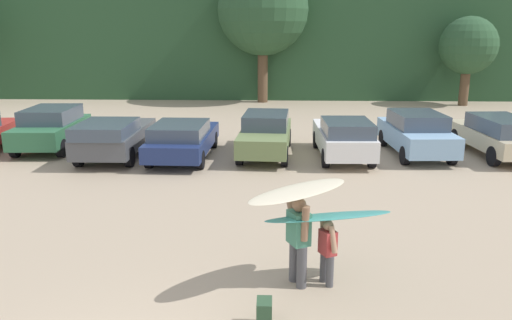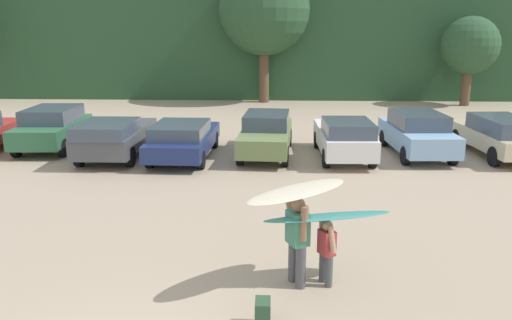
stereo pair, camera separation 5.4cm
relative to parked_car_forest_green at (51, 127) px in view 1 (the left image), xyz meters
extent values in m
cube|color=#284C2D|center=(6.48, 19.85, 2.38)|extent=(108.00, 12.00, 6.45)
cylinder|color=brown|center=(7.84, 13.12, 0.80)|extent=(0.62, 0.62, 3.28)
sphere|color=#284C2D|center=(7.84, 13.12, 4.78)|extent=(5.52, 5.52, 5.52)
cylinder|color=brown|center=(19.98, 12.12, 0.21)|extent=(0.55, 0.55, 2.11)
sphere|color=#284C2D|center=(19.98, 12.12, 2.70)|extent=(3.37, 3.37, 3.37)
cylinder|color=black|center=(-1.81, 0.73, -0.49)|extent=(0.27, 0.73, 0.72)
cube|color=#2D6642|center=(0.00, -0.04, -0.16)|extent=(2.02, 4.12, 0.70)
cube|color=#3F4C5B|center=(0.00, 0.11, 0.47)|extent=(1.80, 2.46, 0.54)
cylinder|color=black|center=(-0.89, 1.26, -0.51)|extent=(0.25, 0.68, 0.67)
cylinder|color=black|center=(0.78, 1.33, -0.51)|extent=(0.25, 0.68, 0.67)
cylinder|color=black|center=(-0.78, -1.41, -0.51)|extent=(0.25, 0.68, 0.67)
cylinder|color=black|center=(0.89, -1.34, -0.51)|extent=(0.25, 0.68, 0.67)
cube|color=#4C4F54|center=(2.84, -1.07, -0.17)|extent=(1.97, 4.57, 0.67)
cube|color=#3F4C5B|center=(2.85, -2.20, 0.38)|extent=(1.80, 2.52, 0.42)
cylinder|color=black|center=(1.95, 0.42, -0.50)|extent=(0.23, 0.69, 0.69)
cylinder|color=black|center=(3.69, 0.44, -0.50)|extent=(0.23, 0.69, 0.69)
cylinder|color=black|center=(1.98, -2.58, -0.50)|extent=(0.23, 0.69, 0.69)
cylinder|color=black|center=(3.72, -2.56, -0.50)|extent=(0.23, 0.69, 0.69)
cube|color=navy|center=(5.31, -1.15, -0.25)|extent=(2.05, 4.80, 0.57)
cube|color=#3F4C5B|center=(5.30, -1.76, 0.27)|extent=(1.83, 2.46, 0.46)
cylinder|color=black|center=(4.49, 0.44, -0.53)|extent=(0.24, 0.63, 0.62)
cylinder|color=black|center=(6.22, 0.40, -0.53)|extent=(0.24, 0.63, 0.62)
cylinder|color=black|center=(4.41, -2.69, -0.53)|extent=(0.24, 0.63, 0.62)
cylinder|color=black|center=(6.14, -2.74, -0.53)|extent=(0.24, 0.63, 0.62)
cube|color=#6B7F4C|center=(8.26, -0.74, -0.17)|extent=(1.98, 4.67, 0.65)
cube|color=#3F4C5B|center=(8.27, -0.52, 0.42)|extent=(1.71, 2.37, 0.53)
cylinder|color=black|center=(7.59, 0.82, -0.50)|extent=(0.26, 0.70, 0.69)
cylinder|color=black|center=(9.12, 0.72, -0.50)|extent=(0.26, 0.70, 0.69)
cylinder|color=black|center=(7.40, -2.20, -0.50)|extent=(0.26, 0.70, 0.69)
cylinder|color=black|center=(8.94, -2.29, -0.50)|extent=(0.26, 0.70, 0.69)
cube|color=white|center=(11.04, -0.95, -0.17)|extent=(1.83, 4.45, 0.69)
cube|color=#3F4C5B|center=(11.06, -1.83, 0.41)|extent=(1.64, 2.22, 0.47)
cylinder|color=black|center=(10.23, 0.49, -0.52)|extent=(0.24, 0.66, 0.65)
cylinder|color=black|center=(11.78, 0.53, -0.52)|extent=(0.24, 0.66, 0.65)
cylinder|color=black|center=(10.30, -2.42, -0.52)|extent=(0.24, 0.66, 0.65)
cylinder|color=black|center=(11.85, -2.38, -0.52)|extent=(0.24, 0.66, 0.65)
cube|color=#84ADD1|center=(13.78, -0.49, -0.16)|extent=(2.02, 4.43, 0.72)
cube|color=#3F4C5B|center=(13.78, -0.50, 0.46)|extent=(1.77, 2.37, 0.53)
cylinder|color=black|center=(12.90, 0.90, -0.52)|extent=(0.25, 0.66, 0.65)
cylinder|color=black|center=(14.51, 0.98, -0.52)|extent=(0.25, 0.66, 0.65)
cylinder|color=black|center=(13.05, -1.97, -0.52)|extent=(0.25, 0.66, 0.65)
cylinder|color=black|center=(14.66, -1.88, -0.52)|extent=(0.25, 0.66, 0.65)
cube|color=beige|center=(16.66, -0.48, -0.20)|extent=(2.04, 4.71, 0.60)
cube|color=#3F4C5B|center=(16.70, -0.92, 0.37)|extent=(1.77, 2.86, 0.54)
cylinder|color=black|center=(15.78, 0.98, -0.50)|extent=(0.27, 0.70, 0.69)
cylinder|color=black|center=(17.33, 1.09, -0.50)|extent=(0.27, 0.70, 0.69)
cylinder|color=black|center=(16.00, -2.04, -0.50)|extent=(0.27, 0.70, 0.69)
cylinder|color=#4C4C51|center=(9.08, -10.64, -0.45)|extent=(0.19, 0.19, 0.79)
cylinder|color=#4C4C51|center=(8.95, -10.38, -0.45)|extent=(0.19, 0.19, 0.79)
cube|color=#3F7F66|center=(9.01, -10.51, 0.25)|extent=(0.45, 0.50, 0.61)
sphere|color=#8C664C|center=(9.01, -10.51, 0.68)|extent=(0.25, 0.25, 0.25)
cylinder|color=#8C664C|center=(9.11, -10.71, 0.41)|extent=(0.21, 0.23, 0.65)
cylinder|color=#8C664C|center=(8.92, -10.31, 0.41)|extent=(0.31, 0.45, 0.63)
cylinder|color=#4C4C51|center=(9.59, -10.59, -0.55)|extent=(0.14, 0.14, 0.59)
cylinder|color=#4C4C51|center=(9.50, -10.40, -0.55)|extent=(0.14, 0.14, 0.59)
cube|color=#B23838|center=(9.54, -10.49, -0.03)|extent=(0.34, 0.37, 0.45)
sphere|color=tan|center=(9.54, -10.49, 0.30)|extent=(0.19, 0.19, 0.19)
cylinder|color=tan|center=(9.61, -10.64, 0.09)|extent=(0.20, 0.26, 0.49)
cylinder|color=tan|center=(9.47, -10.34, 0.09)|extent=(0.16, 0.18, 0.49)
ellipsoid|color=beige|center=(9.00, -10.61, 0.97)|extent=(2.08, 1.92, 0.10)
ellipsoid|color=teal|center=(9.56, -10.37, 0.42)|extent=(2.48, 1.25, 0.19)
cube|color=#2D4C33|center=(8.43, -11.91, -0.62)|extent=(0.24, 0.34, 0.45)
camera|label=1|loc=(8.55, -19.02, 3.70)|focal=35.82mm
camera|label=2|loc=(8.61, -19.01, 3.70)|focal=35.82mm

